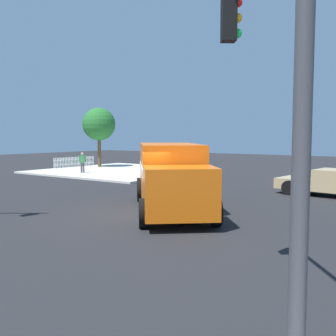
# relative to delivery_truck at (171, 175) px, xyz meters

# --- Properties ---
(ground_plane) EXTENTS (100.00, 100.00, 0.00)m
(ground_plane) POSITION_rel_delivery_truck_xyz_m (1.52, 0.06, -1.44)
(ground_plane) COLOR black
(sidewalk_corner_near) EXTENTS (12.62, 12.62, 0.14)m
(sidewalk_corner_near) POSITION_rel_delivery_truck_xyz_m (-11.80, -13.26, -1.37)
(sidewalk_corner_near) COLOR beige
(sidewalk_corner_near) RESTS_ON ground
(delivery_truck) EXTENTS (7.71, 7.09, 2.74)m
(delivery_truck) POSITION_rel_delivery_truck_xyz_m (0.00, 0.00, 0.00)
(delivery_truck) COLOR orange
(delivery_truck) RESTS_ON ground
(traffic_light_primary) EXTENTS (3.70, 2.87, 6.34)m
(traffic_light_primary) POSITION_rel_delivery_truck_xyz_m (8.01, 7.19, 2.88)
(traffic_light_primary) COLOR #38383D
(traffic_light_primary) RESTS_ON sidewalk_corner_far
(pickup_tan) EXTENTS (2.69, 5.38, 1.38)m
(pickup_tan) POSITION_rel_delivery_truck_xyz_m (-7.59, 4.70, -0.71)
(pickup_tan) COLOR tan
(pickup_tan) RESTS_ON ground
(pedestrian_near_corner) EXTENTS (0.43, 0.39, 1.62)m
(pedestrian_near_corner) POSITION_rel_delivery_truck_xyz_m (-8.07, -14.20, -0.38)
(pedestrian_near_corner) COLOR #4C4C51
(pedestrian_near_corner) RESTS_ON sidewalk_corner_near
(picket_fence_run) EXTENTS (4.96, 0.05, 0.95)m
(picket_fence_run) POSITION_rel_delivery_truck_xyz_m (-11.80, -19.32, -0.82)
(picket_fence_run) COLOR white
(picket_fence_run) RESTS_ON sidewalk_corner_near
(shade_tree_near) EXTENTS (3.10, 3.10, 5.60)m
(shade_tree_near) POSITION_rel_delivery_truck_xyz_m (-13.13, -17.38, 2.73)
(shade_tree_near) COLOR brown
(shade_tree_near) RESTS_ON sidewalk_corner_near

